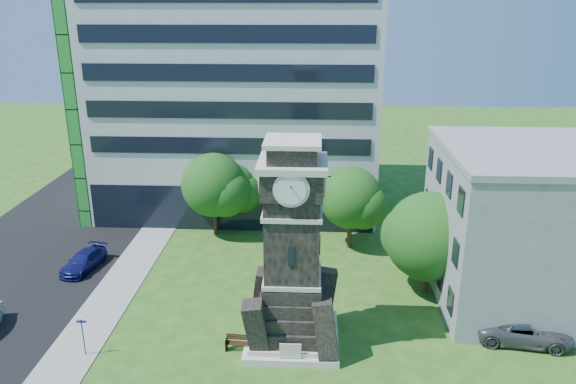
# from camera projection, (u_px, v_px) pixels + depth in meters

# --- Properties ---
(ground) EXTENTS (160.00, 160.00, 0.00)m
(ground) POSITION_uv_depth(u_px,v_px,m) (238.00, 358.00, 31.64)
(ground) COLOR #275117
(ground) RESTS_ON ground
(sidewalk) EXTENTS (3.00, 70.00, 0.06)m
(sidewalk) POSITION_uv_depth(u_px,v_px,m) (104.00, 307.00, 36.80)
(sidewalk) COLOR gray
(sidewalk) RESTS_ON ground
(clock_tower) EXTENTS (5.40, 5.40, 12.22)m
(clock_tower) POSITION_uv_depth(u_px,v_px,m) (292.00, 259.00, 31.66)
(clock_tower) COLOR beige
(clock_tower) RESTS_ON ground
(office_tall) EXTENTS (26.20, 15.11, 28.60)m
(office_tall) POSITION_uv_depth(u_px,v_px,m) (237.00, 56.00, 51.55)
(office_tall) COLOR silver
(office_tall) RESTS_ON ground
(office_low) EXTENTS (15.20, 12.20, 10.40)m
(office_low) POSITION_uv_depth(u_px,v_px,m) (556.00, 226.00, 36.54)
(office_low) COLOR #96989B
(office_low) RESTS_ON ground
(car_street_north) EXTENTS (2.61, 4.75, 1.30)m
(car_street_north) POSITION_uv_depth(u_px,v_px,m) (84.00, 261.00, 41.90)
(car_street_north) COLOR #131455
(car_street_north) RESTS_ON ground
(car_east_lot) EXTENTS (5.79, 3.28, 1.53)m
(car_east_lot) POSITION_uv_depth(u_px,v_px,m) (524.00, 330.00, 32.96)
(car_east_lot) COLOR #4F5055
(car_east_lot) RESTS_ON ground
(park_bench) EXTENTS (1.81, 0.48, 0.93)m
(park_bench) POSITION_uv_depth(u_px,v_px,m) (241.00, 342.00, 32.26)
(park_bench) COLOR black
(park_bench) RESTS_ON ground
(street_sign) EXTENTS (0.56, 0.06, 2.33)m
(street_sign) POSITION_uv_depth(u_px,v_px,m) (83.00, 333.00, 31.45)
(street_sign) COLOR black
(street_sign) RESTS_ON ground
(tree_nw) EXTENTS (5.94, 5.40, 7.15)m
(tree_nw) POSITION_uv_depth(u_px,v_px,m) (215.00, 187.00, 47.02)
(tree_nw) COLOR #332114
(tree_nw) RESTS_ON ground
(tree_nc) EXTENTS (5.39, 4.90, 6.33)m
(tree_nc) POSITION_uv_depth(u_px,v_px,m) (232.00, 187.00, 48.74)
(tree_nc) COLOR #332114
(tree_nc) RESTS_ON ground
(tree_ne) EXTENTS (5.45, 4.96, 6.76)m
(tree_ne) POSITION_uv_depth(u_px,v_px,m) (352.00, 200.00, 44.47)
(tree_ne) COLOR #332114
(tree_ne) RESTS_ON ground
(tree_east) EXTENTS (6.62, 6.02, 7.19)m
(tree_east) POSITION_uv_depth(u_px,v_px,m) (430.00, 239.00, 37.50)
(tree_east) COLOR #332114
(tree_east) RESTS_ON ground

